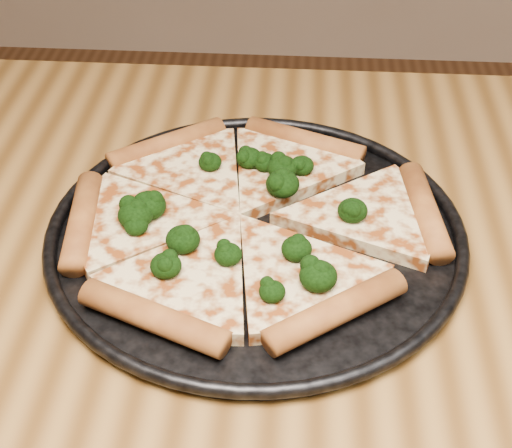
{
  "coord_description": "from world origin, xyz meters",
  "views": [
    {
      "loc": [
        -0.06,
        -0.35,
        1.16
      ],
      "look_at": [
        -0.1,
        0.14,
        0.77
      ],
      "focal_mm": 53.06,
      "sensor_mm": 36.0,
      "label": 1
    }
  ],
  "objects": [
    {
      "name": "pizza_pan",
      "position": [
        -0.1,
        0.14,
        0.76
      ],
      "size": [
        0.35,
        0.35,
        0.02
      ],
      "color": "black",
      "rests_on": "dining_table"
    },
    {
      "name": "dining_table",
      "position": [
        0.0,
        0.0,
        0.66
      ],
      "size": [
        1.2,
        0.9,
        0.75
      ],
      "color": "brown",
      "rests_on": "ground"
    },
    {
      "name": "broccoli_florets",
      "position": [
        -0.11,
        0.14,
        0.78
      ],
      "size": [
        0.21,
        0.2,
        0.02
      ],
      "color": "black",
      "rests_on": "pizza"
    },
    {
      "name": "pizza",
      "position": [
        -0.11,
        0.15,
        0.77
      ],
      "size": [
        0.33,
        0.31,
        0.02
      ],
      "rotation": [
        0.0,
        0.0,
        -0.41
      ],
      "color": "beige",
      "rests_on": "pizza_pan"
    }
  ]
}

